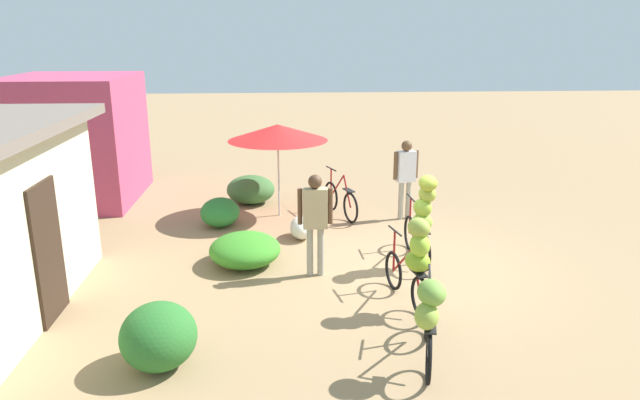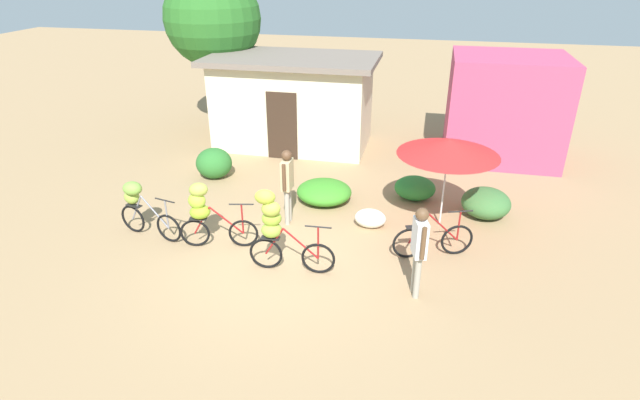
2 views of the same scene
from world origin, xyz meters
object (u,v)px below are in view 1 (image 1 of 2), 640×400
Objects in this scene: bicycle_near_pile at (415,257)px; person_bystander at (406,171)px; shop_pink at (75,139)px; market_umbrella at (278,132)px; bicycle_by_shop at (340,200)px; produce_sack at (301,228)px; person_vendor at (315,214)px; bicycle_center_loaded at (423,213)px; bicycle_leftmost at (429,315)px.

bicycle_near_pile is 4.39m from person_bystander.
bicycle_near_pile is (-6.41, -6.87, -0.65)m from shop_pink.
market_umbrella is 1.37× the size of bicycle_by_shop.
person_vendor is at bearing -174.45° from produce_sack.
bicycle_by_shop is at bearing -33.74° from produce_sack.
shop_pink is 2.01× the size of bicycle_by_shop.
shop_pink is 8.78m from bicycle_center_loaded.
bicycle_leftmost reaches higher than bicycle_by_shop.
person_vendor reaches higher than bicycle_center_loaded.
market_umbrella is 4.06m from bicycle_center_loaded.
shop_pink reaches higher than bicycle_near_pile.
produce_sack is (1.54, 2.05, -0.75)m from bicycle_center_loaded.
bicycle_center_loaded is at bearing -126.93° from produce_sack.
person_bystander reaches higher than bicycle_by_shop.
person_bystander is (4.32, -0.75, 0.23)m from bicycle_near_pile.
bicycle_center_loaded reaches higher than bicycle_by_shop.
bicycle_center_loaded is at bearing -80.72° from person_vendor.
bicycle_leftmost is 1.01× the size of bicycle_by_shop.
market_umbrella reaches higher than produce_sack.
market_umbrella is at bearing 10.36° from person_vendor.
market_umbrella is 3.52m from person_vendor.
market_umbrella is at bearing 83.77° from bicycle_by_shop.
bicycle_by_shop is at bearing 78.67° from person_bystander.
person_vendor is (-5.05, -5.49, -0.41)m from shop_pink.
bicycle_by_shop is at bearing -96.23° from market_umbrella.
bicycle_leftmost is 1.60m from bicycle_near_pile.
produce_sack is 0.40× the size of person_vendor.
bicycle_by_shop is (4.59, 0.63, -0.47)m from bicycle_near_pile.
bicycle_near_pile reaches higher than bicycle_by_shop.
person_bystander is (-0.28, -1.38, 0.71)m from bicycle_by_shop.
produce_sack is (-3.20, -5.31, -1.27)m from shop_pink.
bicycle_center_loaded is 1.06× the size of bicycle_by_shop.
shop_pink is 1.83× the size of person_vendor.
person_bystander is (1.10, -2.30, 0.86)m from produce_sack.
produce_sack is (3.21, 1.55, -0.62)m from bicycle_near_pile.
person_vendor is at bearing 167.06° from bicycle_by_shop.
bicycle_by_shop is 1.67m from produce_sack.
person_vendor is at bearing 45.17° from bicycle_near_pile.
shop_pink reaches higher than market_umbrella.
bicycle_center_loaded is (-4.74, -7.37, -0.52)m from shop_pink.
bicycle_near_pile is at bearing -154.22° from produce_sack.
shop_pink is 1.83× the size of person_bystander.
bicycle_near_pile is 0.92× the size of person_bystander.
person_bystander is (-2.09, -7.62, -0.41)m from shop_pink.
shop_pink is at bearing 47.43° from person_vendor.
market_umbrella is at bearing 15.92° from bicycle_leftmost.
bicycle_near_pile reaches higher than bicycle_leftmost.
market_umbrella is at bearing 39.04° from bicycle_center_loaded.
bicycle_by_shop is at bearing -12.94° from person_vendor.
bicycle_by_shop is 1.58m from person_bystander.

